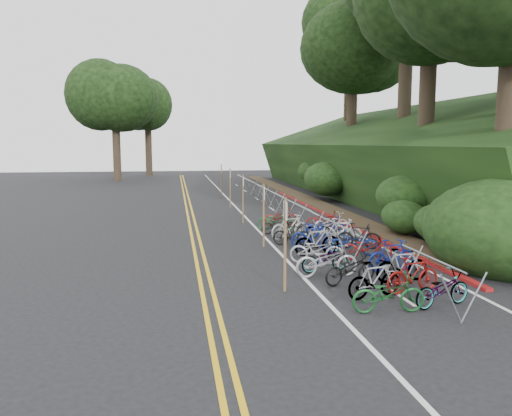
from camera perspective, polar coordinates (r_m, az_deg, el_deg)
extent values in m
plane|color=black|center=(14.99, 1.99, -8.41)|extent=(120.00, 120.00, 0.00)
cube|color=gold|center=(24.50, -7.55, -2.22)|extent=(0.12, 80.00, 0.01)
cube|color=gold|center=(24.51, -6.85, -2.21)|extent=(0.12, 80.00, 0.01)
cube|color=silver|center=(24.78, -0.25, -2.05)|extent=(0.12, 80.00, 0.01)
cube|color=silver|center=(25.77, 9.02, -1.77)|extent=(0.12, 80.00, 0.01)
cube|color=silver|center=(14.12, 16.26, -9.71)|extent=(0.10, 1.60, 0.01)
cube|color=silver|center=(19.52, 8.67, -4.73)|extent=(0.10, 1.60, 0.01)
cube|color=silver|center=(25.19, 4.48, -1.91)|extent=(0.10, 1.60, 0.01)
cube|color=silver|center=(30.99, 1.85, -0.13)|extent=(0.10, 1.60, 0.01)
cube|color=silver|center=(36.85, 0.06, 1.09)|extent=(0.10, 1.60, 0.01)
cube|color=silver|center=(42.75, -1.25, 1.97)|extent=(0.10, 1.60, 0.01)
cube|color=silver|center=(48.68, -2.23, 2.64)|extent=(0.10, 1.60, 0.01)
cube|color=maroon|center=(27.79, 8.72, -1.00)|extent=(0.25, 28.00, 0.10)
cube|color=black|center=(39.68, 15.11, 5.34)|extent=(12.32, 44.00, 9.11)
cube|color=#382819|center=(37.52, 5.04, 1.29)|extent=(1.40, 44.00, 0.16)
ellipsoid|color=#284C19|center=(20.09, 20.82, -1.79)|extent=(2.00, 2.80, 1.60)
ellipsoid|color=#284C19|center=(24.78, 16.71, 1.24)|extent=(2.60, 3.64, 2.08)
ellipsoid|color=#284C19|center=(30.68, 13.87, 3.31)|extent=(2.20, 3.08, 1.76)
ellipsoid|color=#284C19|center=(35.85, 8.02, 3.33)|extent=(3.00, 4.20, 2.40)
ellipsoid|color=#284C19|center=(41.78, 6.51, 4.16)|extent=(2.40, 3.36, 1.92)
ellipsoid|color=#284C19|center=(45.94, 6.73, 5.31)|extent=(2.80, 3.92, 2.24)
ellipsoid|color=#284C19|center=(22.64, 16.58, -0.97)|extent=(1.80, 2.52, 1.44)
ellipsoid|color=#284C19|center=(34.64, 12.53, 4.81)|extent=(3.20, 4.48, 2.56)
ellipsoid|color=black|center=(18.44, 26.89, -2.37)|extent=(5.28, 6.16, 3.52)
cylinder|color=#2D2319|center=(21.12, 26.70, 7.43)|extent=(0.84, 0.84, 6.36)
cylinder|color=#2D2319|center=(29.65, 18.94, 11.07)|extent=(0.89, 0.89, 7.34)
cylinder|color=#2D2319|center=(37.98, 16.62, 12.08)|extent=(0.94, 0.94, 8.31)
cylinder|color=#2D2319|center=(44.89, 10.89, 10.05)|extent=(0.87, 0.87, 6.85)
ellipsoid|color=black|center=(45.60, 11.08, 17.80)|extent=(9.13, 9.13, 8.67)
cylinder|color=#2D2319|center=(53.32, 10.48, 10.91)|extent=(0.92, 0.92, 7.82)
ellipsoid|color=black|center=(54.24, 10.67, 18.49)|extent=(10.87, 10.87, 10.32)
cylinder|color=#2D2319|center=(56.49, -15.63, 6.26)|extent=(0.84, 0.84, 6.36)
ellipsoid|color=black|center=(56.69, -15.84, 12.12)|extent=(8.69, 8.69, 8.26)
cylinder|color=#2D2319|center=(64.23, -12.16, 6.26)|extent=(0.81, 0.81, 5.87)
ellipsoid|color=black|center=(64.35, -12.29, 10.91)|extent=(7.61, 7.61, 7.23)
cylinder|color=gray|center=(13.45, 19.34, -5.36)|extent=(0.05, 3.17, 0.05)
cylinder|color=gray|center=(12.22, 21.40, -9.68)|extent=(0.61, 0.04, 1.20)
cylinder|color=gray|center=(12.51, 23.64, -9.40)|extent=(0.61, 0.04, 1.20)
cylinder|color=gray|center=(14.75, 15.51, -6.52)|extent=(0.61, 0.04, 1.20)
cylinder|color=gray|center=(14.99, 17.47, -6.37)|extent=(0.61, 0.04, 1.20)
cylinder|color=gray|center=(18.34, 9.40, -1.89)|extent=(0.05, 3.00, 0.05)
cylinder|color=gray|center=(17.06, 9.97, -4.57)|extent=(0.58, 0.04, 1.13)
cylinder|color=gray|center=(17.25, 11.73, -4.49)|extent=(0.58, 0.04, 1.13)
cylinder|color=gray|center=(19.67, 7.29, -2.92)|extent=(0.58, 0.04, 1.13)
cylinder|color=gray|center=(19.84, 8.84, -2.86)|extent=(0.58, 0.04, 1.13)
cylinder|color=gray|center=(23.09, 5.44, 0.09)|extent=(0.05, 3.00, 0.05)
cylinder|color=gray|center=(21.76, 5.64, -1.89)|extent=(0.58, 0.04, 1.13)
cylinder|color=gray|center=(21.91, 7.06, -1.85)|extent=(0.58, 0.04, 1.13)
cylinder|color=gray|center=(24.44, 3.96, -0.84)|extent=(0.58, 0.04, 1.13)
cylinder|color=gray|center=(24.58, 5.23, -0.81)|extent=(0.58, 0.04, 1.13)
cylinder|color=gray|center=(27.92, 2.84, 1.39)|extent=(0.05, 3.00, 0.05)
cylinder|color=gray|center=(26.57, 2.88, -0.17)|extent=(0.58, 0.04, 1.13)
cylinder|color=gray|center=(26.69, 4.05, -0.14)|extent=(0.58, 0.04, 1.13)
cylinder|color=gray|center=(29.29, 1.73, 0.55)|extent=(0.58, 0.04, 1.13)
cylinder|color=gray|center=(29.40, 2.80, 0.57)|extent=(0.58, 0.04, 1.13)
cylinder|color=gray|center=(32.80, 1.01, 2.31)|extent=(0.05, 3.00, 0.05)
cylinder|color=gray|center=(31.44, 0.97, 1.03)|extent=(0.58, 0.04, 1.13)
cylinder|color=gray|center=(31.54, 1.97, 1.05)|extent=(0.58, 0.04, 1.13)
cylinder|color=gray|center=(34.18, 0.13, 1.55)|extent=(0.58, 0.04, 1.13)
cylinder|color=gray|center=(34.28, 1.06, 1.56)|extent=(0.58, 0.04, 1.13)
cylinder|color=gray|center=(37.71, -0.34, 2.98)|extent=(0.05, 3.00, 0.05)
cylinder|color=gray|center=(36.34, -0.43, 1.90)|extent=(0.58, 0.04, 1.13)
cylinder|color=gray|center=(36.43, 0.44, 1.92)|extent=(0.58, 0.04, 1.13)
cylinder|color=gray|center=(39.10, -1.06, 2.30)|extent=(0.58, 0.04, 1.13)
cylinder|color=gray|center=(39.18, -0.25, 2.31)|extent=(0.58, 0.04, 1.13)
cylinder|color=brown|center=(13.76, 3.34, -4.24)|extent=(0.08, 0.08, 2.62)
cube|color=silver|center=(13.60, 3.37, -0.28)|extent=(0.02, 0.40, 0.50)
cylinder|color=brown|center=(19.65, 0.89, -0.87)|extent=(0.08, 0.08, 2.50)
cube|color=silver|center=(19.54, 0.89, 1.74)|extent=(0.02, 0.40, 0.50)
cylinder|color=brown|center=(25.53, -1.49, 1.06)|extent=(0.08, 0.08, 2.50)
cube|color=silver|center=(25.45, -1.49, 3.07)|extent=(0.02, 0.40, 0.50)
cylinder|color=brown|center=(31.46, -2.97, 2.26)|extent=(0.08, 0.08, 2.50)
cube|color=silver|center=(31.39, -2.98, 3.90)|extent=(0.02, 0.40, 0.50)
cylinder|color=brown|center=(37.41, -3.98, 3.08)|extent=(0.08, 0.08, 2.50)
cube|color=silver|center=(37.35, -3.99, 4.46)|extent=(0.02, 0.40, 0.50)
imported|color=#9E9EA3|center=(15.55, 8.09, -5.93)|extent=(0.75, 1.99, 1.04)
imported|color=#144C1E|center=(12.66, 14.89, -9.44)|extent=(0.73, 1.83, 0.95)
imported|color=slate|center=(13.51, 20.51, -8.67)|extent=(1.07, 1.84, 0.91)
imported|color=slate|center=(13.71, 13.41, -7.94)|extent=(0.91, 1.76, 1.02)
imported|color=maroon|center=(14.43, 17.48, -7.29)|extent=(0.82, 1.76, 1.02)
imported|color=black|center=(14.89, 10.72, -6.81)|extent=(1.11, 1.87, 0.93)
imported|color=slate|center=(15.47, 16.36, -6.26)|extent=(0.67, 1.75, 1.02)
imported|color=slate|center=(16.17, 7.87, -5.71)|extent=(0.93, 1.74, 0.87)
imported|color=navy|center=(16.65, 15.28, -5.22)|extent=(0.80, 1.79, 1.04)
imported|color=#9E9EA3|center=(17.21, 6.95, -4.73)|extent=(1.11, 1.93, 0.96)
imported|color=maroon|center=(17.91, 12.55, -4.47)|extent=(1.15, 1.83, 0.91)
imported|color=slate|center=(18.45, 7.00, -3.72)|extent=(0.83, 1.86, 1.08)
imported|color=navy|center=(18.63, 11.02, -3.91)|extent=(1.08, 1.90, 0.94)
imported|color=navy|center=(19.45, 6.51, -3.23)|extent=(0.89, 1.75, 1.01)
imported|color=black|center=(19.82, 11.66, -3.13)|extent=(1.06, 1.75, 1.01)
imported|color=black|center=(20.06, 4.18, -2.97)|extent=(0.94, 1.64, 0.95)
imported|color=beige|center=(20.71, 9.68, -2.58)|extent=(0.80, 1.81, 1.05)
imported|color=beige|center=(21.31, 3.93, -2.15)|extent=(1.03, 1.89, 1.09)
imported|color=navy|center=(21.99, 8.02, -2.09)|extent=(0.70, 1.83, 0.95)
imported|color=black|center=(22.58, 2.61, -1.92)|extent=(0.59, 1.61, 0.84)
imported|color=beige|center=(23.04, 8.57, -1.67)|extent=(1.02, 1.90, 0.95)
imported|color=#144C1E|center=(23.54, 2.34, -1.42)|extent=(1.07, 1.87, 0.93)
imported|color=maroon|center=(23.93, 7.83, -1.36)|extent=(0.88, 1.82, 0.92)
imported|color=maroon|center=(24.88, 2.88, -1.01)|extent=(0.60, 1.67, 0.87)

